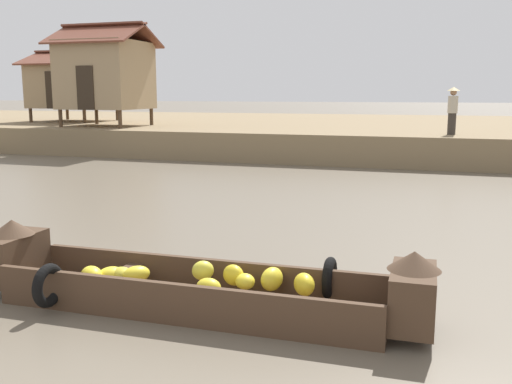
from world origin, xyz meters
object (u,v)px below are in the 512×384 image
(stilt_house_left, at_px, (74,84))
(vendor_person, at_px, (453,108))
(banana_boat, at_px, (192,285))
(stilt_house_mid_left, at_px, (106,74))

(stilt_house_left, bearing_deg, vendor_person, -12.82)
(banana_boat, xyz_separation_m, vendor_person, (3.16, 15.30, 1.72))
(stilt_house_mid_left, height_order, vendor_person, stilt_house_mid_left)
(stilt_house_left, xyz_separation_m, stilt_house_mid_left, (4.01, -3.34, 0.38))
(stilt_house_left, distance_m, stilt_house_mid_left, 5.23)
(stilt_house_left, height_order, vendor_person, stilt_house_left)
(vendor_person, bearing_deg, stilt_house_mid_left, 176.61)
(vendor_person, bearing_deg, banana_boat, -101.69)
(stilt_house_left, distance_m, vendor_person, 18.91)
(stilt_house_left, relative_size, vendor_person, 2.55)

